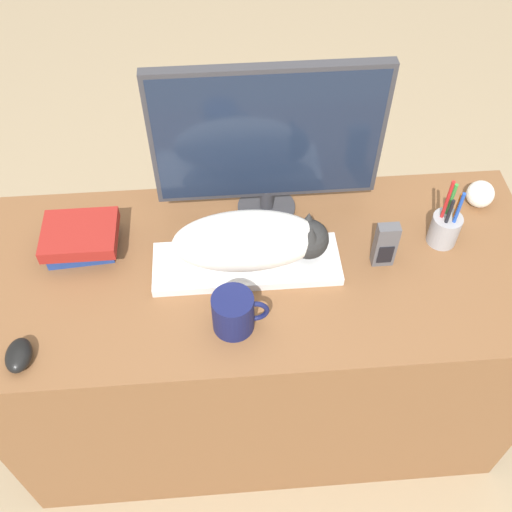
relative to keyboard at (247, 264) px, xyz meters
The scene contains 11 objects.
ground_plane 0.84m from the keyboard, 81.80° to the right, with size 12.00×12.00×0.00m, color #998466.
desk 0.40m from the keyboard, ahead, with size 1.44×0.62×0.77m.
keyboard is the anchor object (origin of this frame).
cat 0.09m from the keyboard, ahead, with size 0.38×0.15×0.15m.
monitor 0.31m from the keyboard, 70.72° to the left, with size 0.57×0.16×0.45m.
computer_mouse 0.58m from the keyboard, 156.48° to the right, with size 0.06×0.09×0.04m.
coffee_mug 0.18m from the keyboard, 102.99° to the right, with size 0.13×0.10×0.10m.
pen_cup 0.52m from the keyboard, ahead, with size 0.08×0.08×0.21m.
baseball 0.68m from the keyboard, 14.92° to the left, with size 0.07×0.07×0.07m.
phone 0.35m from the keyboard, ahead, with size 0.05×0.03×0.13m.
book_stack 0.43m from the keyboard, 167.31° to the left, with size 0.19×0.16×0.08m.
Camera 1 is at (-0.10, -0.64, 1.97)m, focal length 42.00 mm.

